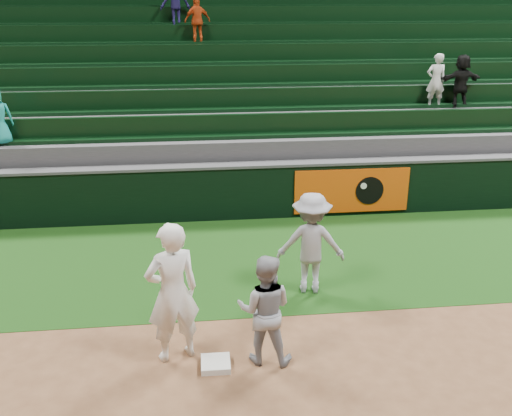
{
  "coord_description": "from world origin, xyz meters",
  "views": [
    {
      "loc": [
        -0.47,
        -6.74,
        4.71
      ],
      "look_at": [
        0.54,
        2.3,
        1.3
      ],
      "focal_mm": 40.0,
      "sensor_mm": 36.0,
      "label": 1
    }
  ],
  "objects_px": {
    "first_base": "(216,364)",
    "baserunner": "(265,309)",
    "first_baseman": "(172,293)",
    "base_coach": "(311,243)"
  },
  "relations": [
    {
      "from": "first_baseman",
      "to": "base_coach",
      "type": "xyz_separation_m",
      "value": [
        2.21,
        1.65,
        -0.12
      ]
    },
    {
      "from": "first_base",
      "to": "baserunner",
      "type": "distance_m",
      "value": 1.0
    },
    {
      "from": "first_base",
      "to": "first_baseman",
      "type": "xyz_separation_m",
      "value": [
        -0.54,
        0.3,
        0.96
      ]
    },
    {
      "from": "first_base",
      "to": "base_coach",
      "type": "bearing_deg",
      "value": 49.31
    },
    {
      "from": "first_baseman",
      "to": "baserunner",
      "type": "distance_m",
      "value": 1.25
    },
    {
      "from": "baserunner",
      "to": "base_coach",
      "type": "bearing_deg",
      "value": -104.75
    },
    {
      "from": "baserunner",
      "to": "base_coach",
      "type": "xyz_separation_m",
      "value": [
        1.0,
        1.85,
        0.09
      ]
    },
    {
      "from": "first_base",
      "to": "baserunner",
      "type": "relative_size",
      "value": 0.25
    },
    {
      "from": "first_baseman",
      "to": "baserunner",
      "type": "bearing_deg",
      "value": 150.75
    },
    {
      "from": "baserunner",
      "to": "base_coach",
      "type": "height_order",
      "value": "base_coach"
    }
  ]
}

